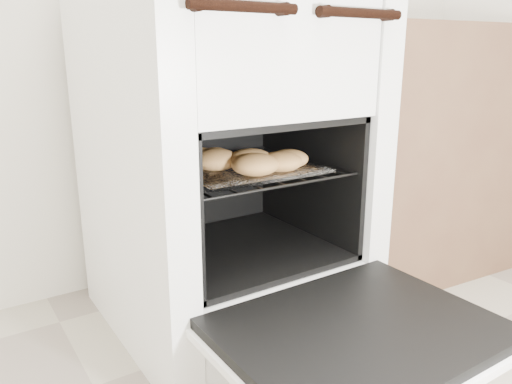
# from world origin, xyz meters

# --- Properties ---
(stove) EXTENTS (0.63, 0.70, 0.96)m
(stove) POSITION_xyz_m (0.09, 1.15, 0.47)
(stove) COLOR white
(stove) RESTS_ON ground
(oven_door) EXTENTS (0.56, 0.44, 0.04)m
(oven_door) POSITION_xyz_m (0.09, 0.62, 0.21)
(oven_door) COLOR black
(oven_door) RESTS_ON stove
(oven_rack) EXTENTS (0.46, 0.44, 0.01)m
(oven_rack) POSITION_xyz_m (0.09, 1.08, 0.46)
(oven_rack) COLOR black
(oven_rack) RESTS_ON stove
(foil_sheet) EXTENTS (0.35, 0.31, 0.01)m
(foil_sheet) POSITION_xyz_m (0.09, 1.06, 0.47)
(foil_sheet) COLOR white
(foil_sheet) RESTS_ON oven_rack
(baked_rolls) EXTENTS (0.32, 0.29, 0.05)m
(baked_rolls) POSITION_xyz_m (0.07, 1.03, 0.50)
(baked_rolls) COLOR tan
(baked_rolls) RESTS_ON foil_sheet
(counter) EXTENTS (0.88, 0.63, 0.84)m
(counter) POSITION_xyz_m (0.86, 1.18, 0.42)
(counter) COLOR brown
(counter) RESTS_ON ground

